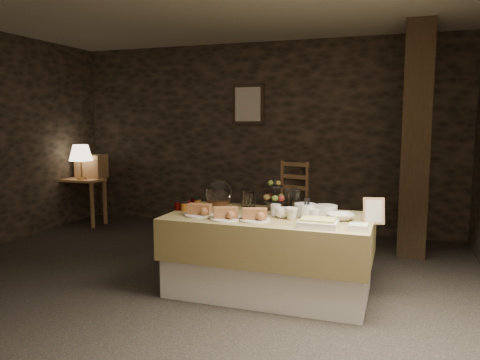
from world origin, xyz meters
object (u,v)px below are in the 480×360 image
(console_table, at_px, (82,188))
(wine_rack, at_px, (91,166))
(fruit_stand, at_px, (275,197))
(timber_column, at_px, (416,141))
(chair, at_px, (289,201))
(buffet_table, at_px, (269,248))
(table_lamp, at_px, (81,153))

(console_table, xyz_separation_m, wine_rack, (0.05, 0.18, 0.30))
(console_table, bearing_deg, fruit_stand, -24.41)
(wine_rack, height_order, timber_column, timber_column)
(console_table, height_order, timber_column, timber_column)
(chair, height_order, fruit_stand, fruit_stand)
(buffet_table, xyz_separation_m, chair, (-0.36, 2.30, 0.03))
(chair, bearing_deg, timber_column, -7.27)
(buffet_table, distance_m, wine_rack, 3.84)
(wine_rack, bearing_deg, buffet_table, -30.52)
(buffet_table, xyz_separation_m, fruit_stand, (-0.02, 0.25, 0.42))
(chair, distance_m, timber_column, 1.92)
(console_table, relative_size, fruit_stand, 2.17)
(fruit_stand, bearing_deg, timber_column, 48.20)
(console_table, relative_size, table_lamp, 1.36)
(buffet_table, relative_size, console_table, 2.60)
(wine_rack, height_order, fruit_stand, wine_rack)
(buffet_table, bearing_deg, chair, 98.79)
(wine_rack, relative_size, timber_column, 0.16)
(table_lamp, relative_size, chair, 0.66)
(console_table, distance_m, timber_column, 4.62)
(buffet_table, height_order, timber_column, timber_column)
(console_table, xyz_separation_m, fruit_stand, (3.32, -1.51, 0.27))
(wine_rack, bearing_deg, console_table, -105.52)
(console_table, height_order, chair, chair)
(table_lamp, relative_size, timber_column, 0.19)
(table_lamp, bearing_deg, chair, 11.46)
(buffet_table, height_order, console_table, buffet_table)
(wine_rack, relative_size, chair, 0.56)
(table_lamp, xyz_separation_m, chair, (2.93, 0.59, -0.63))
(timber_column, height_order, fruit_stand, timber_column)
(wine_rack, xyz_separation_m, timber_column, (4.50, -0.30, 0.45))
(wine_rack, distance_m, fruit_stand, 3.68)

